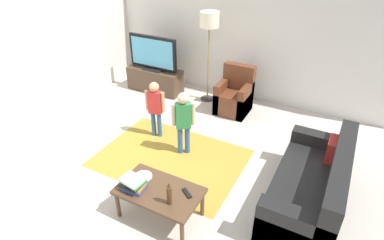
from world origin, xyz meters
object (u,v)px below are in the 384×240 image
object	(u,v)px
child_center	(183,118)
coffee_table	(159,193)
book_stack	(133,184)
floor_lamp	(209,25)
tv_remote	(187,193)
tv	(153,53)
bottle	(169,195)
child_near_tv	(155,105)
armchair	(235,97)
plate	(143,176)
couch	(314,189)
tv_stand	(155,80)

from	to	relation	value
child_center	coffee_table	size ratio (longest dim) A/B	1.05
book_stack	floor_lamp	bearing A→B (deg)	100.17
floor_lamp	tv_remote	xyz separation A→B (m)	(1.18, -3.01, -1.11)
tv	book_stack	xyz separation A→B (m)	(1.77, -3.06, -0.35)
coffee_table	bottle	xyz separation A→B (m)	(0.22, -0.12, 0.17)
tv	tv_remote	world-z (taller)	tv
child_near_tv	bottle	bearing A→B (deg)	-51.83
child_near_tv	child_center	xyz separation A→B (m)	(0.64, -0.20, 0.03)
armchair	child_near_tv	size ratio (longest dim) A/B	0.90
tv_remote	armchair	bearing A→B (deg)	134.00
floor_lamp	armchair	bearing A→B (deg)	-15.95
tv_remote	book_stack	bearing A→B (deg)	-125.89
plate	floor_lamp	bearing A→B (deg)	100.57
armchair	child_center	world-z (taller)	child_center
bottle	armchair	bearing A→B (deg)	97.72
coffee_table	bottle	distance (m)	0.30
book_stack	coffee_table	bearing A→B (deg)	23.74
couch	plate	bearing A→B (deg)	-153.70
tv	child_near_tv	size ratio (longest dim) A/B	1.10
tv_stand	armchair	xyz separation A→B (m)	(1.86, -0.04, 0.05)
couch	armchair	world-z (taller)	armchair
tv_remote	couch	bearing A→B (deg)	69.91
book_stack	tv_remote	world-z (taller)	book_stack
armchair	bottle	world-z (taller)	armchair
armchair	book_stack	xyz separation A→B (m)	(-0.09, -3.04, 0.20)
child_near_tv	coffee_table	distance (m)	1.81
tv_stand	plate	xyz separation A→B (m)	(1.75, -2.85, 0.18)
tv	floor_lamp	size ratio (longest dim) A/B	0.62
child_near_tv	tv_stand	bearing A→B (deg)	124.53
child_center	bottle	world-z (taller)	child_center
child_center	book_stack	distance (m)	1.40
tv_stand	couch	world-z (taller)	couch
couch	tv	bearing A→B (deg)	152.70
tv	tv_remote	xyz separation A→B (m)	(2.37, -2.83, -0.42)
tv	child_near_tv	distance (m)	1.80
floor_lamp	bottle	world-z (taller)	floor_lamp
child_near_tv	coffee_table	xyz separation A→B (m)	(1.03, -1.47, -0.23)
child_center	armchair	bearing A→B (deg)	83.31
tv	armchair	bearing A→B (deg)	-0.57
tv	floor_lamp	world-z (taller)	floor_lamp
couch	bottle	distance (m)	1.83
couch	coffee_table	size ratio (longest dim) A/B	1.80
tv_remote	child_center	bearing A→B (deg)	154.86
floor_lamp	tv_remote	distance (m)	3.42
armchair	coffee_table	distance (m)	2.92
tv_remote	plate	bearing A→B (deg)	-146.29
bottle	plate	size ratio (longest dim) A/B	1.35
tv	coffee_table	size ratio (longest dim) A/B	1.10
child_near_tv	plate	world-z (taller)	child_near_tv
armchair	plate	distance (m)	2.82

